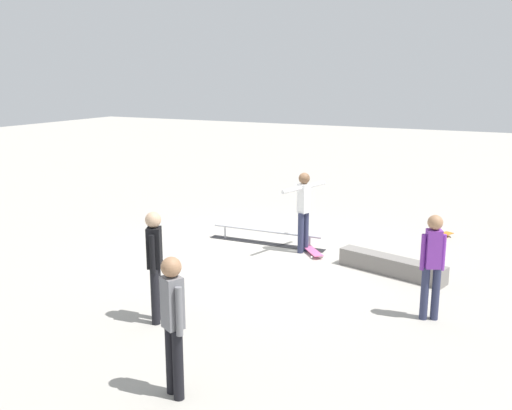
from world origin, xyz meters
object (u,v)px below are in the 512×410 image
at_px(bystander_purple_shirt, 432,261).
at_px(skate_ledge, 391,266).
at_px(grind_rail, 266,238).
at_px(skateboard_main, 312,251).
at_px(loose_skateboard_orange, 440,235).
at_px(bystander_grey_shirt, 173,319).
at_px(bystander_black_shirt, 155,261).
at_px(skater_main, 304,206).

bearing_deg(bystander_purple_shirt, skate_ledge, -84.14).
bearing_deg(grind_rail, skateboard_main, 166.11).
xyz_separation_m(skateboard_main, loose_skateboard_orange, (-2.24, -2.44, 0.00)).
relative_size(grind_rail, bystander_grey_shirt, 1.60).
bearing_deg(skateboard_main, bystander_black_shirt, 125.92).
relative_size(bystander_grey_shirt, bystander_black_shirt, 0.99).
distance_m(grind_rail, loose_skateboard_orange, 4.09).
bearing_deg(bystander_purple_shirt, skater_main, -61.17).
bearing_deg(skater_main, bystander_black_shirt, -172.94).
height_order(bystander_grey_shirt, bystander_black_shirt, bystander_black_shirt).
bearing_deg(skateboard_main, loose_skateboard_orange, -84.18).
distance_m(skateboard_main, loose_skateboard_orange, 3.31).
bearing_deg(bystander_grey_shirt, loose_skateboard_orange, 105.22).
relative_size(skate_ledge, bystander_grey_shirt, 1.23).
distance_m(grind_rail, bystander_grey_shirt, 6.40).
bearing_deg(skateboard_main, skater_main, 32.46).
bearing_deg(skater_main, bystander_purple_shirt, -111.25).
distance_m(bystander_black_shirt, bystander_purple_shirt, 4.23).
bearing_deg(skater_main, skate_ledge, -88.87).
relative_size(skate_ledge, bystander_purple_shirt, 1.27).
distance_m(skate_ledge, bystander_grey_shirt, 5.58).
xyz_separation_m(skateboard_main, bystander_purple_shirt, (-2.81, 2.26, 0.87)).
height_order(skate_ledge, bystander_purple_shirt, bystander_purple_shirt).
relative_size(bystander_grey_shirt, bystander_purple_shirt, 1.03).
height_order(grind_rail, bystander_purple_shirt, bystander_purple_shirt).
distance_m(grind_rail, skateboard_main, 1.25).
relative_size(skater_main, bystander_black_shirt, 0.99).
bearing_deg(loose_skateboard_orange, bystander_black_shirt, 179.49).
relative_size(grind_rail, skateboard_main, 3.79).
xyz_separation_m(grind_rail, bystander_black_shirt, (-0.29, 4.49, 0.85)).
distance_m(skater_main, skateboard_main, 0.97).
xyz_separation_m(skate_ledge, skater_main, (2.04, -0.54, 0.84)).
relative_size(bystander_black_shirt, loose_skateboard_orange, 2.16).
bearing_deg(grind_rail, loose_skateboard_orange, -149.64).
bearing_deg(skateboard_main, skate_ledge, -146.58).
relative_size(skater_main, bystander_grey_shirt, 1.00).
bearing_deg(grind_rail, bystander_purple_shirt, 145.98).
distance_m(skater_main, bystander_black_shirt, 4.36).
distance_m(bystander_black_shirt, loose_skateboard_orange, 7.45).
bearing_deg(skateboard_main, bystander_purple_shirt, -170.55).
xyz_separation_m(grind_rail, bystander_grey_shirt, (-1.73, 6.10, 0.84)).
relative_size(bystander_grey_shirt, loose_skateboard_orange, 2.14).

